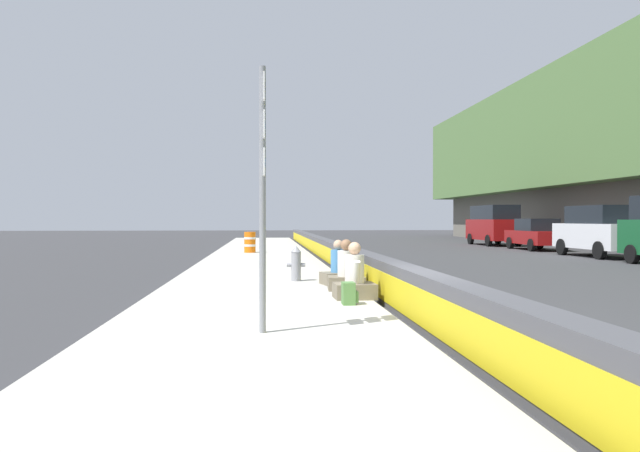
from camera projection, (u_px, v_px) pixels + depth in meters
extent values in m
plane|color=#353538|center=(420.00, 323.00, 9.56)|extent=(160.00, 160.00, 0.00)
cube|color=#B5B2A8|center=(255.00, 321.00, 9.31)|extent=(80.00, 4.40, 0.14)
cube|color=#47474C|center=(420.00, 297.00, 9.55)|extent=(76.00, 0.44, 0.85)
cube|color=gold|center=(406.00, 299.00, 9.53)|extent=(74.48, 0.01, 0.54)
cylinder|color=gray|center=(263.00, 200.00, 7.99)|extent=(0.09, 0.09, 3.60)
cube|color=white|center=(264.00, 88.00, 7.98)|extent=(0.44, 0.02, 0.36)
cube|color=black|center=(265.00, 89.00, 7.98)|extent=(0.30, 0.01, 0.10)
cube|color=white|center=(264.00, 126.00, 7.98)|extent=(0.44, 0.02, 0.36)
cube|color=#1956AD|center=(265.00, 126.00, 7.98)|extent=(0.30, 0.01, 0.10)
cube|color=white|center=(264.00, 163.00, 7.99)|extent=(0.44, 0.02, 0.36)
cube|color=#1956AD|center=(265.00, 163.00, 7.99)|extent=(0.30, 0.01, 0.10)
cylinder|color=gray|center=(296.00, 266.00, 14.72)|extent=(0.24, 0.24, 0.72)
cone|color=gray|center=(296.00, 249.00, 14.72)|extent=(0.26, 0.26, 0.16)
cylinder|color=gray|center=(303.00, 265.00, 14.74)|extent=(0.10, 0.12, 0.10)
cylinder|color=gray|center=(289.00, 265.00, 14.71)|extent=(0.10, 0.12, 0.10)
cube|color=#706651|center=(355.00, 291.00, 11.47)|extent=(0.69, 0.81, 0.29)
cylinder|color=beige|center=(355.00, 269.00, 11.47)|extent=(0.38, 0.38, 0.56)
sphere|color=tan|center=(355.00, 248.00, 11.46)|extent=(0.25, 0.25, 0.25)
cylinder|color=beige|center=(353.00, 271.00, 11.67)|extent=(0.29, 0.14, 0.49)
cylinder|color=beige|center=(357.00, 273.00, 11.26)|extent=(0.29, 0.14, 0.49)
cube|color=#706651|center=(346.00, 283.00, 12.87)|extent=(0.72, 0.83, 0.30)
cylinder|color=beige|center=(346.00, 263.00, 12.87)|extent=(0.38, 0.38, 0.56)
sphere|color=#8E6647|center=(346.00, 245.00, 12.86)|extent=(0.25, 0.25, 0.25)
cylinder|color=beige|center=(346.00, 265.00, 13.07)|extent=(0.29, 0.15, 0.49)
cylinder|color=beige|center=(347.00, 267.00, 12.66)|extent=(0.29, 0.15, 0.49)
cube|color=#706651|center=(338.00, 278.00, 13.94)|extent=(0.78, 0.87, 0.28)
cylinder|color=#427FB7|center=(338.00, 261.00, 13.94)|extent=(0.36, 0.36, 0.53)
sphere|color=tan|center=(338.00, 245.00, 13.93)|extent=(0.24, 0.24, 0.24)
cylinder|color=#427FB7|center=(336.00, 263.00, 14.13)|extent=(0.29, 0.18, 0.47)
cylinder|color=#427FB7|center=(341.00, 264.00, 13.75)|extent=(0.29, 0.18, 0.47)
cube|color=#4C7A3D|center=(348.00, 293.00, 10.65)|extent=(0.32, 0.22, 0.40)
cube|color=#4C7A3D|center=(356.00, 297.00, 10.67)|extent=(0.22, 0.06, 0.20)
cylinder|color=orange|center=(250.00, 242.00, 27.24)|extent=(0.52, 0.52, 0.95)
cylinder|color=white|center=(250.00, 238.00, 27.24)|extent=(0.54, 0.54, 0.10)
cylinder|color=white|center=(250.00, 245.00, 27.24)|extent=(0.54, 0.54, 0.10)
cylinder|color=black|center=(632.00, 254.00, 22.25)|extent=(0.72, 0.23, 0.72)
cube|color=silver|center=(599.00, 236.00, 26.21)|extent=(4.81, 1.95, 1.10)
cube|color=black|center=(601.00, 215.00, 26.10)|extent=(3.11, 1.75, 0.80)
cylinder|color=black|center=(562.00, 247.00, 27.65)|extent=(0.76, 0.23, 0.76)
cylinder|color=black|center=(599.00, 247.00, 27.83)|extent=(0.76, 0.23, 0.76)
cylinder|color=black|center=(599.00, 250.00, 24.59)|extent=(0.76, 0.23, 0.76)
cube|color=maroon|center=(536.00, 237.00, 32.26)|extent=(4.55, 1.92, 0.72)
cube|color=black|center=(537.00, 225.00, 32.16)|extent=(2.24, 1.68, 0.66)
cylinder|color=black|center=(510.00, 243.00, 33.65)|extent=(0.67, 0.24, 0.66)
cylinder|color=black|center=(540.00, 243.00, 33.76)|extent=(0.67, 0.24, 0.66)
cylinder|color=black|center=(532.00, 245.00, 30.77)|extent=(0.67, 0.24, 0.66)
cylinder|color=black|center=(564.00, 245.00, 30.89)|extent=(0.67, 0.24, 0.66)
cube|color=maroon|center=(493.00, 230.00, 38.06)|extent=(5.12, 2.01, 1.30)
cube|color=black|center=(494.00, 212.00, 37.94)|extent=(4.12, 1.80, 0.90)
cylinder|color=black|center=(471.00, 239.00, 39.61)|extent=(0.72, 0.23, 0.72)
cylinder|color=black|center=(498.00, 239.00, 39.77)|extent=(0.72, 0.23, 0.72)
cylinder|color=black|center=(489.00, 241.00, 36.36)|extent=(0.72, 0.23, 0.72)
cylinder|color=black|center=(518.00, 241.00, 36.52)|extent=(0.72, 0.23, 0.72)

